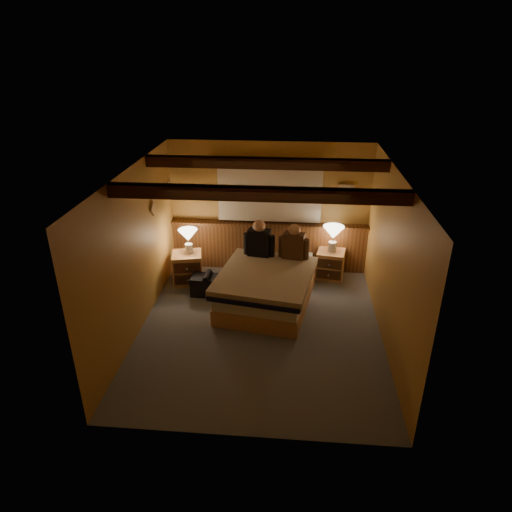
# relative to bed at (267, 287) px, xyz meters

# --- Properties ---
(floor) EXTENTS (4.20, 4.20, 0.00)m
(floor) POSITION_rel_bed_xyz_m (-0.05, -0.72, -0.32)
(floor) COLOR #535762
(floor) RESTS_ON ground
(ceiling) EXTENTS (4.20, 4.20, 0.00)m
(ceiling) POSITION_rel_bed_xyz_m (-0.05, -0.72, 2.08)
(ceiling) COLOR #C08948
(ceiling) RESTS_ON wall_back
(wall_back) EXTENTS (3.60, 0.00, 3.60)m
(wall_back) POSITION_rel_bed_xyz_m (-0.05, 1.38, 0.88)
(wall_back) COLOR #B88842
(wall_back) RESTS_ON floor
(wall_left) EXTENTS (0.00, 4.20, 4.20)m
(wall_left) POSITION_rel_bed_xyz_m (-1.85, -0.72, 0.88)
(wall_left) COLOR #B88842
(wall_left) RESTS_ON floor
(wall_right) EXTENTS (0.00, 4.20, 4.20)m
(wall_right) POSITION_rel_bed_xyz_m (1.75, -0.72, 0.88)
(wall_right) COLOR #B88842
(wall_right) RESTS_ON floor
(wall_front) EXTENTS (3.60, 0.00, 3.60)m
(wall_front) POSITION_rel_bed_xyz_m (-0.05, -2.82, 0.88)
(wall_front) COLOR #B88842
(wall_front) RESTS_ON floor
(wainscot) EXTENTS (3.60, 0.23, 0.94)m
(wainscot) POSITION_rel_bed_xyz_m (-0.05, 1.31, 0.16)
(wainscot) COLOR brown
(wainscot) RESTS_ON wall_back
(curtain_window) EXTENTS (2.18, 0.09, 1.11)m
(curtain_window) POSITION_rel_bed_xyz_m (-0.05, 1.31, 1.20)
(curtain_window) COLOR #3F200F
(curtain_window) RESTS_ON wall_back
(ceiling_beams) EXTENTS (3.60, 1.65, 0.16)m
(ceiling_beams) POSITION_rel_bed_xyz_m (-0.05, -0.57, 1.99)
(ceiling_beams) COLOR #3F200F
(ceiling_beams) RESTS_ON ceiling
(coat_rail) EXTENTS (0.05, 0.55, 0.24)m
(coat_rail) POSITION_rel_bed_xyz_m (-1.77, 0.85, 1.34)
(coat_rail) COLOR silver
(coat_rail) RESTS_ON wall_left
(framed_print) EXTENTS (0.30, 0.04, 0.25)m
(framed_print) POSITION_rel_bed_xyz_m (1.30, 1.36, 1.23)
(framed_print) COLOR tan
(framed_print) RESTS_ON wall_back
(bed) EXTENTS (1.69, 2.03, 0.62)m
(bed) POSITION_rel_bed_xyz_m (0.00, 0.00, 0.00)
(bed) COLOR tan
(bed) RESTS_ON floor
(nightstand_left) EXTENTS (0.59, 0.55, 0.56)m
(nightstand_left) POSITION_rel_bed_xyz_m (-1.46, 0.63, -0.04)
(nightstand_left) COLOR tan
(nightstand_left) RESTS_ON floor
(nightstand_right) EXTENTS (0.54, 0.50, 0.53)m
(nightstand_right) POSITION_rel_bed_xyz_m (1.09, 1.04, -0.06)
(nightstand_right) COLOR tan
(nightstand_right) RESTS_ON floor
(lamp_left) EXTENTS (0.34, 0.34, 0.44)m
(lamp_left) POSITION_rel_bed_xyz_m (-1.43, 0.69, 0.55)
(lamp_left) COLOR silver
(lamp_left) RESTS_ON nightstand_left
(lamp_right) EXTENTS (0.37, 0.37, 0.48)m
(lamp_right) POSITION_rel_bed_xyz_m (1.10, 1.04, 0.54)
(lamp_right) COLOR silver
(lamp_right) RESTS_ON nightstand_right
(person_left) EXTENTS (0.54, 0.27, 0.66)m
(person_left) POSITION_rel_bed_xyz_m (-0.18, 0.58, 0.56)
(person_left) COLOR black
(person_left) RESTS_ON bed
(person_right) EXTENTS (0.51, 0.27, 0.63)m
(person_right) POSITION_rel_bed_xyz_m (0.41, 0.52, 0.55)
(person_right) COLOR #472E1C
(person_right) RESTS_ON bed
(duffel_bag) EXTENTS (0.57, 0.35, 0.40)m
(duffel_bag) POSITION_rel_bed_xyz_m (-1.02, 0.24, -0.15)
(duffel_bag) COLOR black
(duffel_bag) RESTS_ON floor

